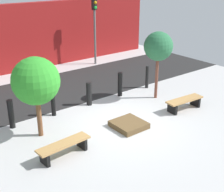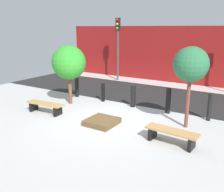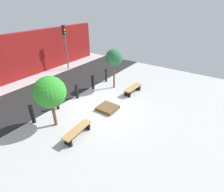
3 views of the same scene
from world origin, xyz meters
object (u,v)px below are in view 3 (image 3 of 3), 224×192
(bollard_far_right, at_px, (106,75))
(bollard_center, at_px, (77,91))
(tree_behind_right_bench, at_px, (114,58))
(bollard_left, at_px, (57,102))
(bench_left, at_px, (77,131))
(bollard_right, at_px, (93,82))
(tree_behind_left_bench, at_px, (50,92))
(traffic_light_mid_west, at_px, (65,40))
(bollard_far_left, at_px, (32,114))
(bench_right, at_px, (133,89))
(planter_bed, at_px, (108,108))

(bollard_far_right, bearing_deg, bollard_center, 180.00)
(tree_behind_right_bench, xyz_separation_m, bollard_center, (-2.69, 1.11, -1.74))
(tree_behind_right_bench, distance_m, bollard_left, 4.78)
(bench_left, distance_m, tree_behind_right_bench, 5.91)
(bollard_center, relative_size, bollard_right, 0.91)
(tree_behind_left_bench, xyz_separation_m, tree_behind_right_bench, (5.37, 0.00, 0.32))
(traffic_light_mid_west, bearing_deg, bollard_far_right, -94.73)
(bollard_right, height_order, traffic_light_mid_west, traffic_light_mid_west)
(bollard_far_left, bearing_deg, tree_behind_right_bench, -10.64)
(tree_behind_left_bench, xyz_separation_m, bollard_far_right, (5.91, 1.11, -1.38))
(bollard_right, bearing_deg, bench_right, -68.07)
(tree_behind_left_bench, height_order, bollard_far_left, tree_behind_left_bench)
(bollard_far_left, relative_size, bollard_left, 1.19)
(bollard_center, bearing_deg, traffic_light_mid_west, 52.52)
(tree_behind_right_bench, height_order, bollard_left, tree_behind_right_bench)
(bollard_right, bearing_deg, tree_behind_left_bench, -165.52)
(bench_left, height_order, tree_behind_right_bench, tree_behind_right_bench)
(bench_left, xyz_separation_m, bollard_center, (2.69, 2.67, 0.17))
(tree_behind_right_bench, bearing_deg, traffic_light_mid_west, 80.96)
(bench_right, bearing_deg, planter_bed, 179.93)
(bench_left, relative_size, traffic_light_mid_west, 0.44)
(tree_behind_right_bench, bearing_deg, bollard_center, 157.55)
(bench_left, relative_size, planter_bed, 1.58)
(bollard_right, bearing_deg, traffic_light_mid_west, 66.98)
(planter_bed, xyz_separation_m, tree_behind_right_bench, (2.69, 1.36, 2.12))
(bollard_right, bearing_deg, bollard_left, 180.00)
(planter_bed, relative_size, bollard_far_left, 1.03)
(planter_bed, distance_m, tree_behind_left_bench, 3.51)
(bollard_center, relative_size, traffic_light_mid_west, 0.25)
(planter_bed, distance_m, tree_behind_right_bench, 3.68)
(bench_right, relative_size, bollard_far_right, 1.57)
(bench_left, bearing_deg, bollard_far_right, 20.14)
(tree_behind_left_bench, distance_m, bollard_far_right, 6.17)
(tree_behind_right_bench, height_order, bollard_far_right, tree_behind_right_bench)
(bollard_far_left, height_order, traffic_light_mid_west, traffic_light_mid_west)
(tree_behind_right_bench, bearing_deg, bench_left, -163.80)
(bollard_far_left, bearing_deg, traffic_light_mid_west, 34.57)
(bench_left, bearing_deg, bollard_far_left, 97.15)
(bench_left, height_order, bollard_right, bollard_right)
(bench_right, distance_m, bollard_right, 2.89)
(bollard_far_left, bearing_deg, bench_right, -24.33)
(tree_behind_left_bench, distance_m, tree_behind_right_bench, 5.38)
(bench_right, xyz_separation_m, bollard_far_left, (-5.91, 2.67, 0.20))
(bench_right, relative_size, tree_behind_left_bench, 0.62)
(bollard_left, xyz_separation_m, bollard_far_right, (4.83, 0.00, 0.09))
(bench_left, distance_m, tree_behind_left_bench, 2.23)
(bollard_far_right, relative_size, traffic_light_mid_west, 0.27)
(bench_right, relative_size, tree_behind_right_bench, 0.58)
(planter_bed, bearing_deg, tree_behind_left_bench, 153.13)
(bollard_left, xyz_separation_m, bollard_right, (3.22, 0.00, 0.09))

